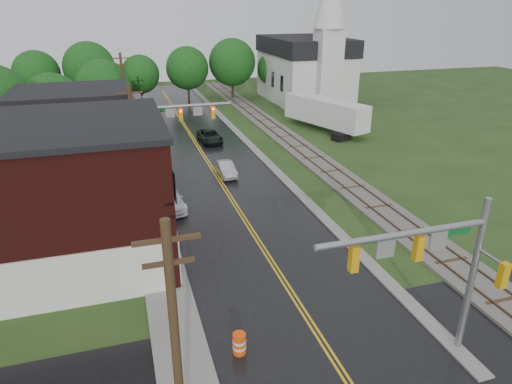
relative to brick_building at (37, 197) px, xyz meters
name	(u,v)px	position (x,y,z in m)	size (l,w,h in m)	color
main_road	(208,163)	(12.48, 15.00, -4.15)	(10.00, 90.00, 0.02)	black
cross_road	(343,374)	(12.48, -13.00, -4.15)	(60.00, 9.00, 0.02)	black
curb_right	(248,144)	(17.88, 20.00, -4.15)	(0.80, 70.00, 0.12)	gray
sidewalk_left	(146,189)	(6.28, 10.00, -4.15)	(2.40, 50.00, 0.12)	gray
brick_building	(37,197)	(0.00, 0.00, 0.00)	(14.30, 10.30, 8.30)	#40110D
yellow_house	(79,153)	(1.48, 11.00, -0.95)	(8.00, 7.00, 6.40)	tan
darkred_building	(96,135)	(2.48, 20.00, -1.95)	(7.00, 6.00, 4.40)	#3F0F0C
church	(308,63)	(32.48, 38.74, 1.68)	(10.40, 18.40, 20.00)	silver
railroad	(288,139)	(22.48, 20.00, -4.05)	(3.20, 80.00, 0.30)	#59544C
traffic_signal_near	(433,257)	(15.96, -13.00, 0.82)	(7.34, 0.30, 7.20)	gray
traffic_signal_far	(172,121)	(9.01, 12.00, 0.82)	(7.34, 0.43, 7.20)	gray
utility_pole_a	(176,351)	(5.68, -15.00, 0.57)	(1.80, 0.28, 9.00)	#382616
utility_pole_b	(135,144)	(5.68, 7.00, 0.57)	(1.80, 0.28, 9.00)	#382616
utility_pole_c	(124,91)	(5.68, 29.00, 0.57)	(1.80, 0.28, 9.00)	#382616
tree_left_c	(55,104)	(-1.36, 24.90, 0.36)	(6.00, 6.00, 7.65)	black
tree_left_e	(105,89)	(3.64, 30.90, 0.66)	(6.40, 6.40, 8.16)	black
suv_dark	(210,136)	(14.04, 21.83, -3.50)	(2.17, 4.70, 1.31)	black
sedan_silver	(226,169)	(13.28, 11.17, -3.54)	(1.30, 3.72, 1.22)	#A3A3A8
pickup_white	(169,199)	(7.68, 5.70, -3.47)	(1.91, 4.69, 1.36)	white
semi_trailer	(326,112)	(28.11, 22.63, -1.92)	(6.31, 11.90, 3.73)	black
construction_barrel	(239,344)	(8.73, -10.55, -3.64)	(0.57, 0.57, 1.02)	#F84C0B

